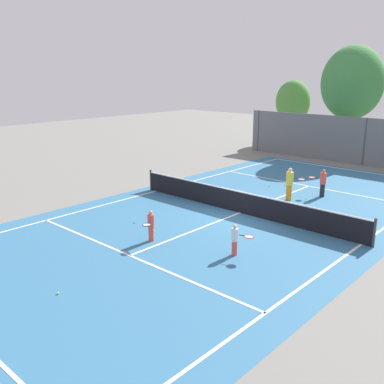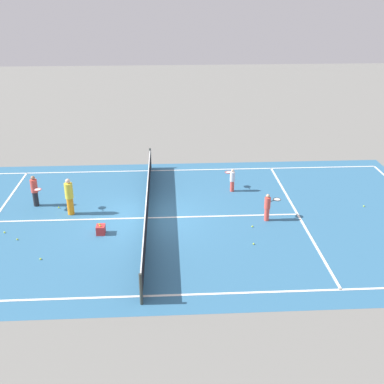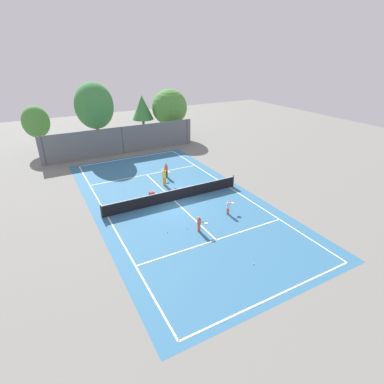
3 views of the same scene
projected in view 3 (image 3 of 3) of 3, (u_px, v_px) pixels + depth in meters
name	position (u px, v px, depth m)	size (l,w,h in m)	color
ground_plane	(174.00, 201.00, 24.69)	(80.00, 80.00, 0.00)	slate
court_surface	(174.00, 201.00, 24.69)	(13.00, 25.00, 0.01)	teal
tennis_net	(174.00, 195.00, 24.47)	(11.90, 0.10, 1.10)	#333833
perimeter_fence	(123.00, 140.00, 35.09)	(18.00, 0.12, 3.20)	slate
tree_0	(170.00, 107.00, 40.38)	(4.73, 4.73, 6.52)	brown
tree_1	(36.00, 122.00, 34.71)	(3.04, 2.74, 5.47)	brown
tree_2	(142.00, 108.00, 39.61)	(2.81, 2.81, 5.85)	brown
tree_3	(94.00, 106.00, 34.45)	(4.38, 4.61, 8.00)	brown
player_0	(166.00, 170.00, 28.92)	(0.86, 0.65, 1.41)	#232328
player_1	(199.00, 224.00, 20.27)	(0.62, 0.80, 1.19)	#E54C3F
player_2	(164.00, 177.00, 27.16)	(0.93, 0.51, 1.62)	orange
player_3	(228.00, 207.00, 22.48)	(0.82, 0.45, 1.11)	#E54C3F
ball_crate	(152.00, 194.00, 25.48)	(0.41, 0.34, 0.43)	red
tennis_ball_0	(178.00, 159.00, 33.78)	(0.07, 0.07, 0.07)	#CCE533
tennis_ball_1	(187.00, 228.00, 20.84)	(0.07, 0.07, 0.07)	#CCE533
tennis_ball_2	(254.00, 264.00, 17.38)	(0.07, 0.07, 0.07)	#CCE533
tennis_ball_3	(130.00, 172.00, 30.43)	(0.07, 0.07, 0.07)	#CCE533
tennis_ball_4	(140.00, 179.00, 28.68)	(0.07, 0.07, 0.07)	#CCE533
tennis_ball_5	(168.00, 181.00, 28.28)	(0.07, 0.07, 0.07)	#CCE533
tennis_ball_6	(136.00, 183.00, 27.90)	(0.07, 0.07, 0.07)	#CCE533
tennis_ball_7	(124.00, 191.00, 26.29)	(0.07, 0.07, 0.07)	#CCE533
tennis_ball_8	(167.00, 232.00, 20.39)	(0.07, 0.07, 0.07)	#CCE533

